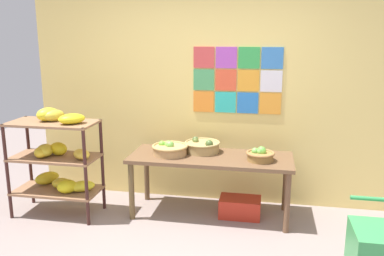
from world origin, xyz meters
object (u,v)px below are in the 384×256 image
(fruit_basket_back_right, at_px, (260,155))
(fruit_basket_left, at_px, (170,149))
(banana_shelf_unit, at_px, (58,155))
(produce_crate_under_table, at_px, (240,207))
(fruit_basket_back_left, at_px, (202,146))
(display_table, at_px, (211,163))

(fruit_basket_back_right, distance_m, fruit_basket_left, 0.98)
(banana_shelf_unit, bearing_deg, fruit_basket_back_right, 5.77)
(banana_shelf_unit, bearing_deg, produce_crate_under_table, 8.54)
(banana_shelf_unit, height_order, fruit_basket_back_right, banana_shelf_unit)
(banana_shelf_unit, bearing_deg, fruit_basket_left, 11.90)
(fruit_basket_back_left, distance_m, fruit_basket_left, 0.37)
(display_table, xyz_separation_m, fruit_basket_back_right, (0.53, -0.07, 0.14))
(fruit_basket_back_right, bearing_deg, fruit_basket_back_left, 162.67)
(banana_shelf_unit, bearing_deg, fruit_basket_back_left, 15.38)
(fruit_basket_back_right, bearing_deg, banana_shelf_unit, -174.23)
(fruit_basket_back_left, xyz_separation_m, fruit_basket_left, (-0.33, -0.17, -0.00))
(display_table, relative_size, fruit_basket_back_left, 4.42)
(fruit_basket_back_left, bearing_deg, display_table, -49.35)
(display_table, height_order, fruit_basket_back_left, fruit_basket_back_left)
(banana_shelf_unit, distance_m, display_table, 1.67)
(banana_shelf_unit, distance_m, fruit_basket_back_left, 1.59)
(fruit_basket_back_right, relative_size, produce_crate_under_table, 0.66)
(fruit_basket_left, bearing_deg, display_table, 4.36)
(banana_shelf_unit, xyz_separation_m, fruit_basket_back_right, (2.17, 0.22, 0.07))
(banana_shelf_unit, height_order, display_table, banana_shelf_unit)
(produce_crate_under_table, bearing_deg, banana_shelf_unit, -171.46)
(fruit_basket_back_left, height_order, produce_crate_under_table, fruit_basket_back_left)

